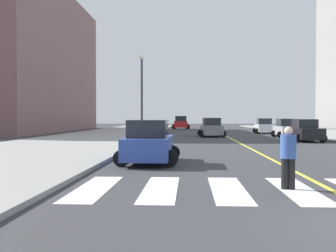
{
  "coord_description": "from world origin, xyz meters",
  "views": [
    {
      "loc": [
        -3.74,
        -6.5,
        1.93
      ],
      "look_at": [
        -5.89,
        33.64,
        1.01
      ],
      "focal_mm": 42.23,
      "sensor_mm": 36.0,
      "label": 1
    }
  ],
  "objects_px": {
    "car_blue_second": "(149,143)",
    "pedestrian_crossing": "(288,155)",
    "car_gray_fifth": "(211,128)",
    "street_lamp": "(142,88)",
    "car_black_third": "(305,131)",
    "car_red_nearest": "(181,123)",
    "car_white_sixth": "(264,126)",
    "car_silver_fourth": "(287,129)"
  },
  "relations": [
    {
      "from": "car_black_third",
      "to": "car_blue_second",
      "type": "bearing_deg",
      "value": 52.84
    },
    {
      "from": "car_red_nearest",
      "to": "car_silver_fourth",
      "type": "xyz_separation_m",
      "value": [
        10.47,
        -26.76,
        -0.15
      ]
    },
    {
      "from": "car_silver_fourth",
      "to": "car_white_sixth",
      "type": "distance_m",
      "value": 9.64
    },
    {
      "from": "pedestrian_crossing",
      "to": "car_white_sixth",
      "type": "bearing_deg",
      "value": 88.24
    },
    {
      "from": "car_red_nearest",
      "to": "car_white_sixth",
      "type": "distance_m",
      "value": 19.92
    },
    {
      "from": "car_blue_second",
      "to": "car_black_third",
      "type": "bearing_deg",
      "value": 55.01
    },
    {
      "from": "car_gray_fifth",
      "to": "street_lamp",
      "type": "height_order",
      "value": "street_lamp"
    },
    {
      "from": "car_gray_fifth",
      "to": "street_lamp",
      "type": "distance_m",
      "value": 7.8
    },
    {
      "from": "car_white_sixth",
      "to": "car_red_nearest",
      "type": "bearing_deg",
      "value": -56.78
    },
    {
      "from": "car_red_nearest",
      "to": "pedestrian_crossing",
      "type": "xyz_separation_m",
      "value": [
        3.96,
        -53.5,
        -0.06
      ]
    },
    {
      "from": "car_silver_fourth",
      "to": "car_gray_fifth",
      "type": "relative_size",
      "value": 0.94
    },
    {
      "from": "car_black_third",
      "to": "car_white_sixth",
      "type": "relative_size",
      "value": 0.99
    },
    {
      "from": "car_blue_second",
      "to": "car_gray_fifth",
      "type": "xyz_separation_m",
      "value": [
        3.85,
        22.41,
        0.02
      ]
    },
    {
      "from": "car_white_sixth",
      "to": "street_lamp",
      "type": "bearing_deg",
      "value": 38.72
    },
    {
      "from": "pedestrian_crossing",
      "to": "car_blue_second",
      "type": "bearing_deg",
      "value": 134.94
    },
    {
      "from": "car_silver_fourth",
      "to": "car_white_sixth",
      "type": "relative_size",
      "value": 0.99
    },
    {
      "from": "car_blue_second",
      "to": "car_black_third",
      "type": "relative_size",
      "value": 1.02
    },
    {
      "from": "car_blue_second",
      "to": "car_black_third",
      "type": "distance_m",
      "value": 18.7
    },
    {
      "from": "pedestrian_crossing",
      "to": "street_lamp",
      "type": "distance_m",
      "value": 27.8
    },
    {
      "from": "car_gray_fifth",
      "to": "car_white_sixth",
      "type": "relative_size",
      "value": 1.05
    },
    {
      "from": "car_blue_second",
      "to": "car_gray_fifth",
      "type": "relative_size",
      "value": 0.96
    },
    {
      "from": "car_red_nearest",
      "to": "car_gray_fifth",
      "type": "relative_size",
      "value": 1.11
    },
    {
      "from": "car_silver_fourth",
      "to": "car_white_sixth",
      "type": "xyz_separation_m",
      "value": [
        -0.29,
        9.64,
        0.0
      ]
    },
    {
      "from": "car_white_sixth",
      "to": "pedestrian_crossing",
      "type": "distance_m",
      "value": 36.91
    },
    {
      "from": "car_gray_fifth",
      "to": "car_blue_second",
      "type": "bearing_deg",
      "value": -102.62
    },
    {
      "from": "car_white_sixth",
      "to": "street_lamp",
      "type": "xyz_separation_m",
      "value": [
        -13.32,
        -9.76,
        3.81
      ]
    },
    {
      "from": "pedestrian_crossing",
      "to": "car_silver_fourth",
      "type": "bearing_deg",
      "value": 84.26
    },
    {
      "from": "car_white_sixth",
      "to": "pedestrian_crossing",
      "type": "xyz_separation_m",
      "value": [
        -6.22,
        -36.38,
        0.09
      ]
    },
    {
      "from": "car_red_nearest",
      "to": "street_lamp",
      "type": "xyz_separation_m",
      "value": [
        -3.15,
        -26.88,
        3.66
      ]
    },
    {
      "from": "car_black_third",
      "to": "car_silver_fourth",
      "type": "distance_m",
      "value": 5.77
    },
    {
      "from": "street_lamp",
      "to": "car_black_third",
      "type": "bearing_deg",
      "value": -22.52
    },
    {
      "from": "car_silver_fourth",
      "to": "car_gray_fifth",
      "type": "bearing_deg",
      "value": -11.97
    },
    {
      "from": "car_black_third",
      "to": "car_silver_fourth",
      "type": "xyz_separation_m",
      "value": [
        -0.01,
        5.77,
        0.01
      ]
    },
    {
      "from": "car_red_nearest",
      "to": "street_lamp",
      "type": "distance_m",
      "value": 27.31
    },
    {
      "from": "car_red_nearest",
      "to": "car_gray_fifth",
      "type": "distance_m",
      "value": 25.62
    },
    {
      "from": "car_silver_fourth",
      "to": "car_gray_fifth",
      "type": "xyz_separation_m",
      "value": [
        -6.96,
        1.38,
        0.04
      ]
    },
    {
      "from": "car_gray_fifth",
      "to": "street_lamp",
      "type": "bearing_deg",
      "value": -170.12
    },
    {
      "from": "car_blue_second",
      "to": "street_lamp",
      "type": "height_order",
      "value": "street_lamp"
    },
    {
      "from": "car_blue_second",
      "to": "car_gray_fifth",
      "type": "distance_m",
      "value": 22.74
    },
    {
      "from": "car_black_third",
      "to": "car_gray_fifth",
      "type": "xyz_separation_m",
      "value": [
        -6.97,
        7.15,
        0.04
      ]
    },
    {
      "from": "car_silver_fourth",
      "to": "car_white_sixth",
      "type": "bearing_deg",
      "value": -89.03
    },
    {
      "from": "car_blue_second",
      "to": "pedestrian_crossing",
      "type": "xyz_separation_m",
      "value": [
        4.31,
        -5.71,
        0.08
      ]
    }
  ]
}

